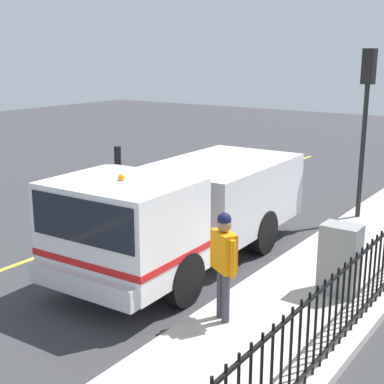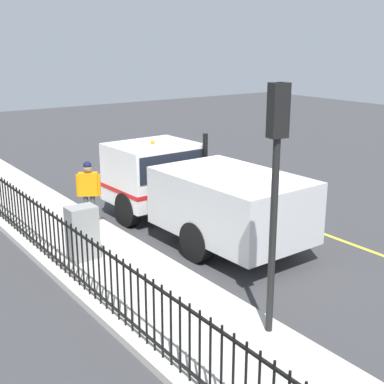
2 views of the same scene
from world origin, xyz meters
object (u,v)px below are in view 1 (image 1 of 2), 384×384
at_px(work_truck, 180,207).
at_px(traffic_light_near, 366,100).
at_px(traffic_cone, 153,218).
at_px(utility_cabinet, 340,259).
at_px(worker_standing, 224,255).

relative_size(work_truck, traffic_light_near, 1.55).
bearing_deg(work_truck, traffic_cone, -38.84).
bearing_deg(utility_cabinet, traffic_light_near, 104.88).
bearing_deg(worker_standing, work_truck, -8.36).
bearing_deg(utility_cabinet, worker_standing, -118.89).
xyz_separation_m(worker_standing, traffic_cone, (-3.93, 3.10, -0.87)).
bearing_deg(traffic_cone, traffic_light_near, 44.70).
bearing_deg(traffic_light_near, worker_standing, 100.72).
distance_m(utility_cabinet, traffic_cone, 5.18).
distance_m(worker_standing, traffic_cone, 5.08).
bearing_deg(traffic_cone, utility_cabinet, -11.83).
bearing_deg(work_truck, worker_standing, 138.82).
relative_size(work_truck, utility_cabinet, 5.24).
relative_size(work_truck, traffic_cone, 9.05).
distance_m(work_truck, worker_standing, 2.72).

